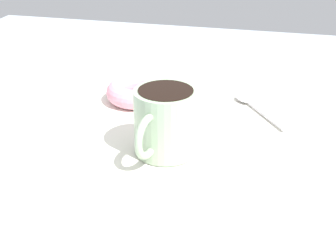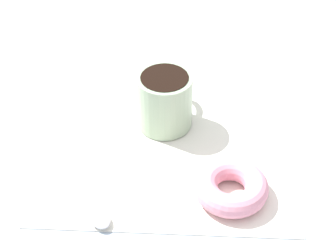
{
  "view_description": "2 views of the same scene",
  "coord_description": "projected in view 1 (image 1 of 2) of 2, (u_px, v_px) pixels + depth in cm",
  "views": [
    {
      "loc": [
        -11.75,
        52.06,
        30.16
      ],
      "look_at": [
        1.36,
        -1.4,
        2.3
      ],
      "focal_mm": 50.0,
      "sensor_mm": 36.0,
      "label": 1
    },
    {
      "loc": [
        0.5,
        -61.31,
        54.57
      ],
      "look_at": [
        1.36,
        -1.4,
        2.3
      ],
      "focal_mm": 60.0,
      "sensor_mm": 36.0,
      "label": 2
    }
  ],
  "objects": [
    {
      "name": "spoon",
      "position": [
        250.0,
        103.0,
        0.72
      ],
      "size": [
        8.63,
        11.81,
        0.9
      ],
      "color": "silver",
      "rests_on": "napkin"
    },
    {
      "name": "napkin",
      "position": [
        168.0,
        140.0,
        0.63
      ],
      "size": [
        36.88,
        36.88,
        0.3
      ],
      "primitive_type": "cube",
      "rotation": [
        0.0,
        0.0,
        -0.06
      ],
      "color": "white",
      "rests_on": "ground_plane"
    },
    {
      "name": "donut",
      "position": [
        137.0,
        92.0,
        0.73
      ],
      "size": [
        9.57,
        9.57,
        3.06
      ],
      "primitive_type": "torus",
      "color": "pink",
      "rests_on": "napkin"
    },
    {
      "name": "ground_plane",
      "position": [
        175.0,
        154.0,
        0.62
      ],
      "size": [
        120.0,
        120.0,
        2.0
      ],
      "primitive_type": "cube",
      "color": "#99A8B7"
    },
    {
      "name": "coffee_cup",
      "position": [
        165.0,
        121.0,
        0.58
      ],
      "size": [
        7.95,
        11.1,
        8.38
      ],
      "color": "#9EB793",
      "rests_on": "napkin"
    }
  ]
}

